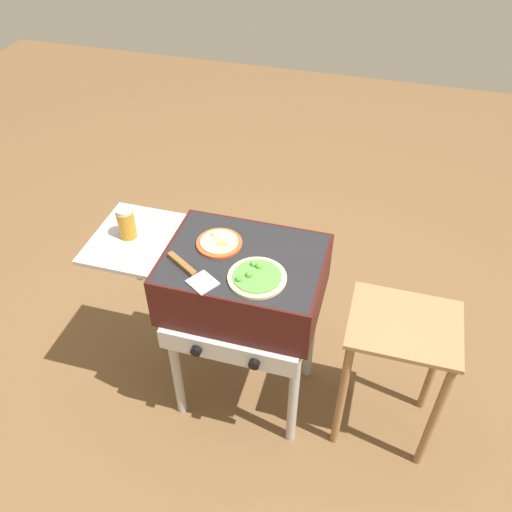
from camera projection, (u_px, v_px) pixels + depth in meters
name	position (u px, v px, depth m)	size (l,w,h in m)	color
ground_plane	(246.00, 390.00, 2.70)	(8.00, 8.00, 0.00)	brown
grill	(241.00, 284.00, 2.20)	(0.96, 0.53, 0.90)	#38110F
pizza_cheese	(219.00, 243.00, 2.15)	(0.19, 0.19, 0.03)	#C64723
pizza_veggie	(257.00, 277.00, 2.00)	(0.22, 0.22, 0.04)	#E0C17F
sauce_jar	(126.00, 224.00, 2.15)	(0.07, 0.07, 0.14)	#B77A1E
spatula	(190.00, 271.00, 2.03)	(0.25, 0.19, 0.02)	#B7BABF
prep_table	(397.00, 355.00, 2.22)	(0.44, 0.36, 0.72)	olive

